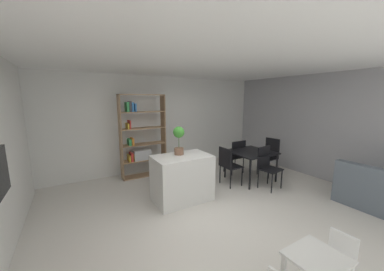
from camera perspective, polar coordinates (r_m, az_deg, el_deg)
ground_plane at (r=3.94m, az=5.33°, el=-21.11°), size 9.66×9.66×0.00m
ceiling_slab at (r=3.44m, az=6.09°, el=20.79°), size 7.02×5.98×0.06m
back_partition at (r=6.07m, az=-10.92°, el=3.09°), size 7.02×0.06×2.65m
right_partition_gray at (r=6.15m, az=33.03°, el=1.75°), size 0.06×5.98×2.65m
kitchen_island at (r=4.30m, az=-2.68°, el=-11.43°), size 1.12×0.71×0.92m
potted_plant_on_island at (r=4.19m, az=-3.59°, el=-0.61°), size 0.23×0.23×0.57m
open_bookshelf at (r=5.61m, az=-13.80°, el=-0.96°), size 1.16×0.32×2.14m
child_table at (r=2.74m, az=30.62°, el=-27.85°), size 0.53×0.48×0.50m
child_chair_right at (r=3.13m, az=34.90°, el=-25.08°), size 0.30×0.30×0.56m
dining_table at (r=5.47m, az=15.61°, el=-4.88°), size 1.01×0.99×0.73m
dining_chair_island_side at (r=5.03m, az=9.75°, el=-7.34°), size 0.41×0.46×0.91m
dining_chair_near at (r=5.16m, az=19.59°, el=-7.18°), size 0.50×0.46×0.95m
dining_chair_window_side at (r=6.02m, az=20.33°, el=-4.57°), size 0.44×0.45×0.99m
dining_chair_far at (r=5.86m, az=11.90°, el=-4.92°), size 0.46×0.41×0.92m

